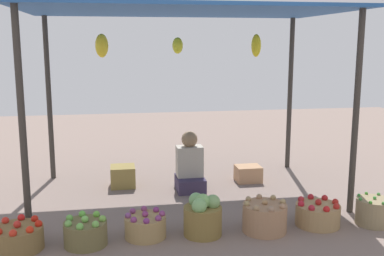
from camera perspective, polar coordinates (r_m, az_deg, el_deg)
The scene contains 12 objects.
ground_plane at distance 5.99m, azimuth -0.86°, elevation -8.04°, with size 14.00×14.00×0.00m, color #7F6B61.
market_stall_structure at distance 5.70m, azimuth -1.01°, elevation 12.92°, with size 3.82×2.25×2.31m.
vendor_person at distance 6.04m, azimuth -0.28°, elevation -4.93°, with size 0.36×0.44×0.78m.
basket_red_tomatoes at distance 4.71m, azimuth -20.74°, elevation -12.55°, with size 0.46×0.46×0.28m.
basket_green_apples at distance 4.62m, azimuth -13.06°, elevation -12.49°, with size 0.41×0.41×0.29m.
basket_purple_onions at distance 4.70m, azimuth -5.79°, elevation -11.98°, with size 0.41×0.41×0.27m.
basket_cabbages at distance 4.69m, azimuth 1.33°, elevation -10.90°, with size 0.39×0.39×0.43m.
basket_potatoes at distance 4.85m, azimuth 8.98°, elevation -10.87°, with size 0.45×0.45×0.34m.
basket_red_apples at distance 5.13m, azimuth 15.31°, elevation -10.26°, with size 0.47×0.47×0.29m.
basket_green_chilies at distance 5.33m, azimuth 21.58°, elevation -9.60°, with size 0.37×0.37×0.31m.
wooden_crate_near_vendor at distance 6.50m, azimuth 6.97°, elevation -5.63°, with size 0.34×0.29×0.22m, color tan.
wooden_crate_stacked_rear at distance 6.29m, azimuth -8.56°, elevation -5.93°, with size 0.32×0.33×0.28m, color olive.
Camera 1 is at (-0.86, -5.62, 1.91)m, focal length 43.05 mm.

